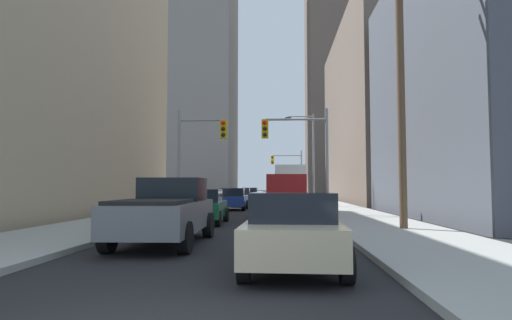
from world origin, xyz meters
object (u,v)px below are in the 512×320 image
Objects in this scene: traffic_signal_near_left at (199,145)px; traffic_signal_near_right at (298,143)px; sedan_black at (250,194)px; sedan_green at (203,206)px; city_bus at (290,183)px; sedan_blue at (233,199)px; traffic_signal_far_right at (288,167)px; cargo_van_red at (285,193)px; pickup_truck_grey at (166,211)px; sedan_white at (240,197)px; sedan_beige at (293,230)px.

traffic_signal_near_right is (5.57, 0.00, 0.05)m from traffic_signal_near_left.
sedan_black is 24.29m from traffic_signal_near_right.
city_bus is at bearing 78.60° from sedan_green.
sedan_blue and sedan_black have the same top height.
sedan_green is 0.71× the size of traffic_signal_far_right.
cargo_van_red is 0.87× the size of traffic_signal_near_right.
sedan_blue is at bearing 89.49° from sedan_green.
cargo_van_red is at bearing 73.08° from pickup_truck_grey.
sedan_white is at bearing 110.45° from traffic_signal_near_right.
city_bus is 21.83m from sedan_green.
pickup_truck_grey is at bearing -96.10° from traffic_signal_far_right.
sedan_black is at bearing 90.01° from pickup_truck_grey.
pickup_truck_grey reaches higher than sedan_beige.
sedan_beige is 0.71× the size of traffic_signal_near_left.
sedan_blue is at bearing -101.07° from traffic_signal_far_right.
sedan_blue is at bearing -90.20° from sedan_white.
sedan_beige is 27.21m from sedan_white.
pickup_truck_grey is at bearing -98.47° from city_bus.
sedan_green is 1.00× the size of sedan_blue.
sedan_black is (0.01, 12.09, 0.00)m from sedan_white.
sedan_blue is at bearing 99.31° from sedan_beige.
sedan_blue is 22.72m from traffic_signal_far_right.
sedan_beige is 15.75m from traffic_signal_near_right.
cargo_van_red reaches higher than sedan_black.
sedan_white is (-3.56, 11.70, -0.52)m from cargo_van_red.
cargo_van_red is 5.52m from traffic_signal_near_left.
sedan_blue is 0.71× the size of traffic_signal_near_left.
traffic_signal_near_right is (4.31, 11.77, 3.11)m from pickup_truck_grey.
city_bus is at bearing 90.47° from traffic_signal_near_right.
traffic_signal_near_left is (-1.25, -11.60, 3.22)m from sedan_white.
traffic_signal_far_right is (0.73, 28.44, 2.76)m from cargo_van_red.
sedan_black is at bearing 119.38° from city_bus.
sedan_black is 7.12m from traffic_signal_far_right.
pickup_truck_grey is 40.45m from traffic_signal_far_right.
sedan_beige is at bearing -45.79° from pickup_truck_grey.
sedan_green is 16.71m from sedan_white.
cargo_van_red is at bearing -73.06° from sedan_white.
sedan_black is 23.94m from traffic_signal_near_left.
traffic_signal_far_right is at bearing 83.90° from pickup_truck_grey.
traffic_signal_near_left is (-1.13, 5.11, 3.22)m from sedan_green.
cargo_van_red is 0.87× the size of traffic_signal_far_right.
sedan_blue is (-4.21, -9.99, -1.16)m from city_bus.
sedan_green is at bearing 91.15° from pickup_truck_grey.
traffic_signal_near_left is (-4.78, 15.39, 3.22)m from sedan_beige.
cargo_van_red is 28.58m from traffic_signal_far_right.
city_bus is 2.12× the size of pickup_truck_grey.
sedan_beige is at bearing -92.95° from traffic_signal_near_right.
pickup_truck_grey is 1.28× the size of sedan_white.
sedan_blue is at bearing -90.09° from sedan_black.
traffic_signal_far_right is (4.29, 4.65, 3.27)m from sedan_black.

